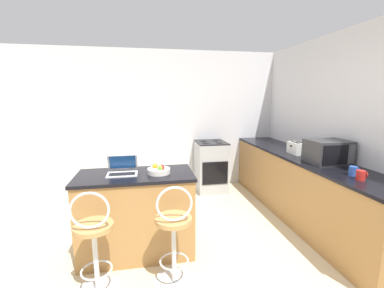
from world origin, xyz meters
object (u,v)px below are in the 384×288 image
Objects in this scene: bar_stool_far at (174,239)px; laptop at (122,169)px; stove_range at (211,166)px; mug_blue at (353,171)px; microwave at (328,152)px; mug_red at (361,175)px; fruit_bowl at (159,170)px; bar_stool_near at (94,247)px; toaster at (297,148)px.

bar_stool_far is 0.94m from laptop.
stove_range is 9.48× the size of mug_blue.
mug_red is at bearing -101.84° from microwave.
stove_range is at bearing 59.74° from fruit_bowl.
bar_stool_near is at bearing -137.96° from fruit_bowl.
bar_stool_far is at bearing 178.38° from mug_red.
microwave is at bearing 12.76° from bar_stool_near.
laptop reaches higher than stove_range.
fruit_bowl is at bearing 163.14° from mug_red.
toaster reaches higher than mug_red.
stove_range is 2.52m from mug_blue.
bar_stool_near is 1.00× the size of bar_stool_far.
mug_red reaches higher than stove_range.
bar_stool_far is at bearing -149.20° from toaster.
bar_stool_far is 9.77× the size of mug_red.
laptop is 1.29× the size of fruit_bowl.
stove_range is 2.17m from fruit_bowl.
toaster is 2.12m from fruit_bowl.
bar_stool_far is 1.06× the size of stove_range.
stove_range is at bearing 112.61° from mug_blue.
microwave is at bearing 1.91° from fruit_bowl.
bar_stool_far is at bearing -177.13° from mug_blue.
microwave reaches higher than toaster.
mug_red reaches higher than mug_blue.
bar_stool_near is at bearing -109.06° from laptop.
bar_stool_far is 2.56m from stove_range.
microwave reaches higher than fruit_bowl.
microwave is 2.11m from fruit_bowl.
stove_range is at bearing 128.50° from toaster.
stove_range is (0.97, 2.37, 0.00)m from bar_stool_far.
laptop is at bearing 70.94° from bar_stool_near.
mug_red reaches higher than bar_stool_near.
stove_range is (-1.04, 1.76, -0.61)m from microwave.
fruit_bowl is at bearing -178.09° from microwave.
fruit_bowl is at bearing -163.23° from toaster.
stove_range is at bearing 54.86° from bar_stool_near.
laptop reaches higher than mug_red.
mug_red reaches higher than bar_stool_far.
bar_stool_far is at bearing -163.04° from microwave.
laptop is (0.21, 0.62, 0.52)m from bar_stool_near.
mug_red is (1.97, -0.60, 0.01)m from fruit_bowl.
toaster is at bearing 88.95° from mug_blue.
mug_red is at bearing -16.86° from fruit_bowl.
toaster reaches higher than bar_stool_near.
toaster reaches higher than bar_stool_far.
bar_stool_near is at bearing 180.00° from bar_stool_far.
bar_stool_near is at bearing -167.24° from microwave.
toaster is at bearing 30.80° from bar_stool_far.
laptop is at bearing 164.08° from mug_red.
toaster is (2.63, 1.16, 0.55)m from bar_stool_near.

